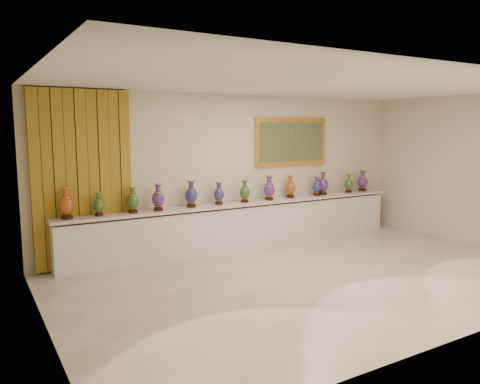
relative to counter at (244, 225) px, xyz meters
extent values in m
plane|color=beige|center=(0.00, -2.27, -0.44)|extent=(8.00, 8.00, 0.00)
plane|color=beige|center=(0.00, 0.23, 1.06)|extent=(8.00, 0.00, 8.00)
plane|color=beige|center=(-4.00, -2.27, 1.06)|extent=(0.00, 5.00, 5.00)
plane|color=beige|center=(4.00, -2.27, 1.06)|extent=(0.00, 5.00, 5.00)
plane|color=white|center=(0.00, -2.27, 2.56)|extent=(8.00, 8.00, 0.00)
cube|color=gold|center=(-3.03, 0.17, 1.06)|extent=(1.64, 0.14, 2.95)
cube|color=gold|center=(1.29, 0.19, 1.62)|extent=(1.80, 0.06, 1.00)
cube|color=black|center=(1.29, 0.16, 1.62)|extent=(1.62, 0.02, 0.82)
cube|color=white|center=(0.00, 0.00, -0.03)|extent=(7.20, 0.42, 0.81)
cube|color=silver|center=(0.00, -0.02, 0.44)|extent=(7.28, 0.48, 0.05)
cylinder|color=black|center=(-3.34, -0.04, 0.49)|extent=(0.18, 0.18, 0.05)
cone|color=gold|center=(-3.34, -0.04, 0.55)|extent=(0.16, 0.16, 0.03)
ellipsoid|color=maroon|center=(-3.34, -0.04, 0.69)|extent=(0.30, 0.30, 0.30)
cylinder|color=gold|center=(-3.34, -0.04, 0.81)|extent=(0.16, 0.16, 0.01)
cylinder|color=maroon|center=(-3.34, -0.04, 0.88)|extent=(0.10, 0.10, 0.11)
cone|color=maroon|center=(-3.34, -0.04, 0.95)|extent=(0.16, 0.16, 0.04)
cylinder|color=gold|center=(-3.34, -0.04, 0.97)|extent=(0.17, 0.17, 0.01)
cylinder|color=black|center=(-2.83, -0.03, 0.48)|extent=(0.14, 0.14, 0.04)
cone|color=gold|center=(-2.83, -0.03, 0.53)|extent=(0.12, 0.12, 0.03)
ellipsoid|color=black|center=(-2.83, -0.03, 0.64)|extent=(0.24, 0.24, 0.23)
cylinder|color=gold|center=(-2.83, -0.03, 0.73)|extent=(0.13, 0.13, 0.01)
cylinder|color=black|center=(-2.83, -0.03, 0.78)|extent=(0.07, 0.07, 0.08)
cone|color=black|center=(-2.83, -0.03, 0.84)|extent=(0.13, 0.13, 0.03)
cylinder|color=gold|center=(-2.83, -0.03, 0.86)|extent=(0.13, 0.13, 0.01)
cylinder|color=black|center=(-2.26, -0.05, 0.49)|extent=(0.16, 0.16, 0.05)
cone|color=gold|center=(-2.26, -0.05, 0.54)|extent=(0.14, 0.14, 0.03)
ellipsoid|color=black|center=(-2.26, -0.05, 0.66)|extent=(0.26, 0.26, 0.26)
cylinder|color=gold|center=(-2.26, -0.05, 0.77)|extent=(0.15, 0.15, 0.01)
cylinder|color=black|center=(-2.26, -0.05, 0.83)|extent=(0.08, 0.08, 0.10)
cone|color=black|center=(-2.26, -0.05, 0.90)|extent=(0.15, 0.15, 0.04)
cylinder|color=gold|center=(-2.26, -0.05, 0.92)|extent=(0.15, 0.15, 0.01)
cylinder|color=black|center=(-1.80, -0.06, 0.49)|extent=(0.17, 0.17, 0.05)
cone|color=gold|center=(-1.80, -0.06, 0.54)|extent=(0.15, 0.15, 0.03)
ellipsoid|color=#221151|center=(-1.80, -0.06, 0.67)|extent=(0.27, 0.27, 0.28)
cylinder|color=gold|center=(-1.80, -0.06, 0.79)|extent=(0.15, 0.15, 0.01)
cylinder|color=#221151|center=(-1.80, -0.06, 0.85)|extent=(0.09, 0.09, 0.10)
cone|color=#221151|center=(-1.80, -0.06, 0.92)|extent=(0.15, 0.15, 0.04)
cylinder|color=gold|center=(-1.80, -0.06, 0.94)|extent=(0.16, 0.16, 0.01)
cylinder|color=black|center=(-1.15, -0.02, 0.49)|extent=(0.18, 0.18, 0.05)
cone|color=gold|center=(-1.15, -0.02, 0.54)|extent=(0.15, 0.15, 0.03)
ellipsoid|color=#111142|center=(-1.15, -0.02, 0.68)|extent=(0.30, 0.30, 0.29)
cylinder|color=gold|center=(-1.15, -0.02, 0.80)|extent=(0.16, 0.16, 0.01)
cylinder|color=#111142|center=(-1.15, -0.02, 0.86)|extent=(0.09, 0.09, 0.10)
cone|color=#111142|center=(-1.15, -0.02, 0.94)|extent=(0.16, 0.16, 0.04)
cylinder|color=gold|center=(-1.15, -0.02, 0.96)|extent=(0.16, 0.16, 0.01)
cylinder|color=black|center=(-0.56, 0.00, 0.49)|extent=(0.15, 0.15, 0.04)
cone|color=gold|center=(-0.56, 0.00, 0.53)|extent=(0.13, 0.13, 0.03)
ellipsoid|color=#111142|center=(-0.56, 0.00, 0.65)|extent=(0.26, 0.26, 0.25)
cylinder|color=gold|center=(-0.56, 0.00, 0.76)|extent=(0.14, 0.14, 0.01)
cylinder|color=#111142|center=(-0.56, 0.00, 0.81)|extent=(0.08, 0.08, 0.09)
cone|color=#111142|center=(-0.56, 0.00, 0.87)|extent=(0.14, 0.14, 0.03)
cylinder|color=gold|center=(-0.56, 0.00, 0.89)|extent=(0.14, 0.14, 0.01)
cylinder|color=black|center=(-0.01, -0.04, 0.49)|extent=(0.16, 0.16, 0.04)
cone|color=gold|center=(-0.01, -0.04, 0.53)|extent=(0.14, 0.14, 0.03)
ellipsoid|color=black|center=(-0.01, -0.04, 0.65)|extent=(0.22, 0.22, 0.25)
cylinder|color=gold|center=(-0.01, -0.04, 0.76)|extent=(0.14, 0.14, 0.01)
cylinder|color=black|center=(-0.01, -0.04, 0.82)|extent=(0.08, 0.08, 0.09)
cone|color=black|center=(-0.01, -0.04, 0.88)|extent=(0.14, 0.14, 0.03)
cylinder|color=gold|center=(-0.01, -0.04, 0.90)|extent=(0.14, 0.14, 0.01)
cylinder|color=black|center=(0.57, -0.03, 0.49)|extent=(0.17, 0.17, 0.05)
cone|color=gold|center=(0.57, -0.03, 0.54)|extent=(0.15, 0.15, 0.03)
ellipsoid|color=#221151|center=(0.57, -0.03, 0.68)|extent=(0.28, 0.28, 0.29)
cylinder|color=gold|center=(0.57, -0.03, 0.80)|extent=(0.16, 0.16, 0.01)
cylinder|color=#221151|center=(0.57, -0.03, 0.86)|extent=(0.09, 0.09, 0.10)
cone|color=#221151|center=(0.57, -0.03, 0.93)|extent=(0.16, 0.16, 0.04)
cylinder|color=gold|center=(0.57, -0.03, 0.95)|extent=(0.16, 0.16, 0.01)
cylinder|color=black|center=(1.14, 0.02, 0.49)|extent=(0.17, 0.17, 0.05)
cone|color=gold|center=(1.14, 0.02, 0.54)|extent=(0.15, 0.15, 0.03)
ellipsoid|color=maroon|center=(1.14, 0.02, 0.67)|extent=(0.24, 0.24, 0.27)
cylinder|color=gold|center=(1.14, 0.02, 0.78)|extent=(0.15, 0.15, 0.01)
cylinder|color=maroon|center=(1.14, 0.02, 0.84)|extent=(0.09, 0.09, 0.10)
cone|color=maroon|center=(1.14, 0.02, 0.91)|extent=(0.15, 0.15, 0.04)
cylinder|color=gold|center=(1.14, 0.02, 0.93)|extent=(0.15, 0.15, 0.01)
cylinder|color=black|center=(1.81, -0.04, 0.48)|extent=(0.15, 0.15, 0.04)
cone|color=gold|center=(1.81, -0.04, 0.53)|extent=(0.13, 0.13, 0.03)
ellipsoid|color=#111142|center=(1.81, -0.04, 0.64)|extent=(0.26, 0.26, 0.24)
cylinder|color=gold|center=(1.81, -0.04, 0.75)|extent=(0.13, 0.13, 0.01)
cylinder|color=#111142|center=(1.81, -0.04, 0.80)|extent=(0.08, 0.08, 0.09)
cone|color=#111142|center=(1.81, -0.04, 0.86)|extent=(0.13, 0.13, 0.03)
cylinder|color=gold|center=(1.81, -0.04, 0.88)|extent=(0.14, 0.14, 0.01)
cylinder|color=black|center=(2.01, 0.00, 0.49)|extent=(0.18, 0.18, 0.05)
cone|color=gold|center=(2.01, 0.00, 0.54)|extent=(0.16, 0.16, 0.03)
ellipsoid|color=#221151|center=(2.01, 0.00, 0.69)|extent=(0.30, 0.30, 0.30)
cylinder|color=gold|center=(2.01, 0.00, 0.81)|extent=(0.16, 0.16, 0.01)
cylinder|color=#221151|center=(2.01, 0.00, 0.88)|extent=(0.09, 0.09, 0.11)
cone|color=#221151|center=(2.01, 0.00, 0.95)|extent=(0.16, 0.16, 0.04)
cylinder|color=gold|center=(2.01, 0.00, 0.97)|extent=(0.17, 0.17, 0.01)
cylinder|color=black|center=(2.74, -0.04, 0.48)|extent=(0.15, 0.15, 0.04)
cone|color=gold|center=(2.74, -0.04, 0.53)|extent=(0.13, 0.13, 0.03)
ellipsoid|color=black|center=(2.74, -0.04, 0.65)|extent=(0.25, 0.25, 0.24)
cylinder|color=gold|center=(2.74, -0.04, 0.75)|extent=(0.13, 0.13, 0.01)
cylinder|color=black|center=(2.74, -0.04, 0.80)|extent=(0.08, 0.08, 0.09)
cone|color=black|center=(2.74, -0.04, 0.87)|extent=(0.13, 0.13, 0.03)
cylinder|color=gold|center=(2.74, -0.04, 0.88)|extent=(0.14, 0.14, 0.01)
cylinder|color=black|center=(3.21, 0.00, 0.49)|extent=(0.17, 0.17, 0.05)
cone|color=gold|center=(3.21, 0.00, 0.54)|extent=(0.15, 0.15, 0.03)
ellipsoid|color=#221151|center=(3.21, 0.00, 0.68)|extent=(0.28, 0.28, 0.28)
cylinder|color=gold|center=(3.21, 0.00, 0.79)|extent=(0.15, 0.15, 0.01)
cylinder|color=#221151|center=(3.21, 0.00, 0.86)|extent=(0.09, 0.09, 0.10)
cone|color=#221151|center=(3.21, 0.00, 0.93)|extent=(0.15, 0.15, 0.04)
cylinder|color=gold|center=(3.21, 0.00, 0.95)|extent=(0.16, 0.16, 0.01)
cube|color=white|center=(-2.39, -0.14, 0.47)|extent=(0.10, 0.06, 0.00)
camera|label=1|loc=(-4.71, -7.79, 1.91)|focal=35.00mm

